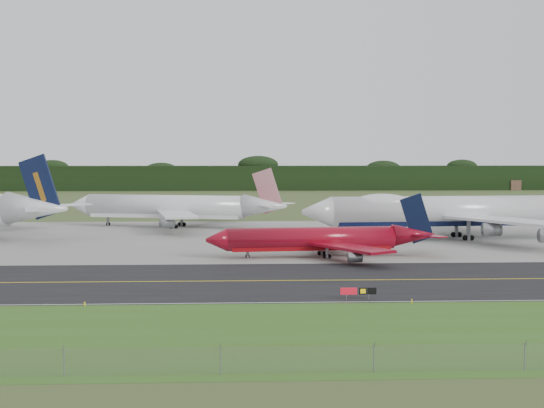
{
  "coord_description": "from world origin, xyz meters",
  "views": [
    {
      "loc": [
        -16.62,
        -105.86,
        16.94
      ],
      "look_at": [
        -10.81,
        22.0,
        8.81
      ],
      "focal_mm": 50.0,
      "sensor_mm": 36.0,
      "label": 1
    }
  ],
  "objects_px": {
    "jet_red_737": "(324,239)",
    "taxiway_sign": "(358,291)",
    "jet_star_tail": "(177,207)",
    "jet_ba_747": "(456,211)"
  },
  "relations": [
    {
      "from": "jet_star_tail",
      "to": "jet_red_737",
      "type": "bearing_deg",
      "value": -61.72
    },
    {
      "from": "jet_ba_747",
      "to": "jet_star_tail",
      "type": "xyz_separation_m",
      "value": [
        -59.05,
        27.69,
        -0.89
      ]
    },
    {
      "from": "jet_star_tail",
      "to": "jet_ba_747",
      "type": "bearing_deg",
      "value": -25.12
    },
    {
      "from": "jet_ba_747",
      "to": "jet_red_737",
      "type": "height_order",
      "value": "jet_ba_747"
    },
    {
      "from": "jet_red_737",
      "to": "taxiway_sign",
      "type": "relative_size",
      "value": 9.26
    },
    {
      "from": "jet_ba_747",
      "to": "jet_red_737",
      "type": "relative_size",
      "value": 1.67
    },
    {
      "from": "jet_ba_747",
      "to": "taxiway_sign",
      "type": "xyz_separation_m",
      "value": [
        -30.38,
        -64.35,
        -4.63
      ]
    },
    {
      "from": "jet_red_737",
      "to": "jet_star_tail",
      "type": "bearing_deg",
      "value": 118.28
    },
    {
      "from": "jet_ba_747",
      "to": "jet_red_737",
      "type": "bearing_deg",
      "value": -139.03
    },
    {
      "from": "jet_red_737",
      "to": "taxiway_sign",
      "type": "xyz_separation_m",
      "value": [
        -0.29,
        -38.22,
        -1.94
      ]
    }
  ]
}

